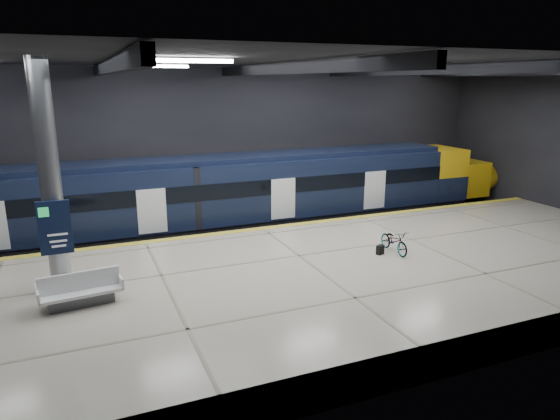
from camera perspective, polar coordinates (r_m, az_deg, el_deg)
ground at (r=19.65m, az=0.92°, el=-7.32°), size 30.00×30.00×0.00m
room_shell at (r=18.31m, az=0.99°, el=9.53°), size 30.10×16.10×8.05m
platform at (r=17.35m, az=4.25°, el=-8.46°), size 30.00×11.00×1.10m
safety_strip at (r=21.70m, az=-1.95°, el=-2.10°), size 30.00×0.40×0.01m
rails at (r=24.48m, az=-4.21°, el=-2.69°), size 30.00×1.52×0.16m
train at (r=24.06m, az=-3.59°, el=1.89°), size 29.40×2.84×3.79m
bench at (r=15.49m, az=-21.82°, el=-8.83°), size 2.35×1.17×1.00m
bicycle at (r=19.08m, az=12.92°, el=-3.46°), size 0.63×1.69×0.88m
pannier_bag at (r=18.84m, az=11.38°, el=-4.47°), size 0.35×0.28×0.35m
info_column at (r=15.97m, az=-24.77°, el=2.88°), size 0.90×0.78×6.90m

